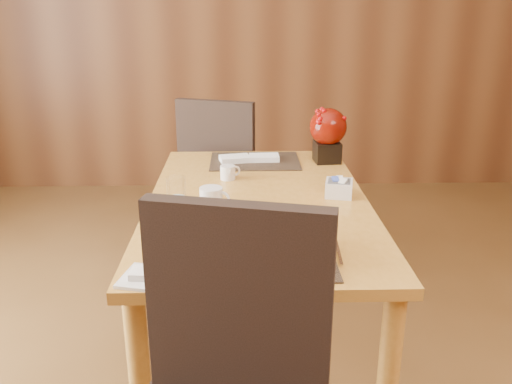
{
  "coord_description": "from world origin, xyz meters",
  "views": [
    {
      "loc": [
        -0.07,
        -1.49,
        1.52
      ],
      "look_at": [
        -0.02,
        0.35,
        0.87
      ],
      "focal_mm": 38.0,
      "sensor_mm": 36.0,
      "label": 1
    }
  ],
  "objects_px": {
    "soup_setting": "(278,238)",
    "coffee_cup": "(211,201)",
    "creamer_jug": "(228,172)",
    "far_chair": "(224,171)",
    "water_glass": "(177,199)",
    "sugar_caddy": "(339,188)",
    "berry_decor": "(328,132)",
    "dining_table": "(258,221)",
    "bread_plate": "(148,277)"
  },
  "relations": [
    {
      "from": "dining_table",
      "to": "coffee_cup",
      "type": "distance_m",
      "value": 0.26
    },
    {
      "from": "water_glass",
      "to": "far_chair",
      "type": "relative_size",
      "value": 0.16
    },
    {
      "from": "soup_setting",
      "to": "creamer_jug",
      "type": "height_order",
      "value": "soup_setting"
    },
    {
      "from": "creamer_jug",
      "to": "far_chair",
      "type": "xyz_separation_m",
      "value": [
        -0.04,
        0.7,
        -0.21
      ]
    },
    {
      "from": "soup_setting",
      "to": "coffee_cup",
      "type": "xyz_separation_m",
      "value": [
        -0.23,
        0.38,
        -0.01
      ]
    },
    {
      "from": "sugar_caddy",
      "to": "far_chair",
      "type": "distance_m",
      "value": 1.09
    },
    {
      "from": "dining_table",
      "to": "sugar_caddy",
      "type": "distance_m",
      "value": 0.36
    },
    {
      "from": "coffee_cup",
      "to": "water_glass",
      "type": "distance_m",
      "value": 0.15
    },
    {
      "from": "soup_setting",
      "to": "sugar_caddy",
      "type": "height_order",
      "value": "soup_setting"
    },
    {
      "from": "sugar_caddy",
      "to": "bread_plate",
      "type": "relative_size",
      "value": 0.73
    },
    {
      "from": "dining_table",
      "to": "berry_decor",
      "type": "xyz_separation_m",
      "value": [
        0.36,
        0.54,
        0.25
      ]
    },
    {
      "from": "coffee_cup",
      "to": "far_chair",
      "type": "bearing_deg",
      "value": 89.37
    },
    {
      "from": "sugar_caddy",
      "to": "creamer_jug",
      "type": "bearing_deg",
      "value": 153.22
    },
    {
      "from": "coffee_cup",
      "to": "sugar_caddy",
      "type": "distance_m",
      "value": 0.55
    },
    {
      "from": "dining_table",
      "to": "berry_decor",
      "type": "relative_size",
      "value": 5.48
    },
    {
      "from": "dining_table",
      "to": "berry_decor",
      "type": "height_order",
      "value": "berry_decor"
    },
    {
      "from": "water_glass",
      "to": "creamer_jug",
      "type": "height_order",
      "value": "water_glass"
    },
    {
      "from": "creamer_jug",
      "to": "far_chair",
      "type": "distance_m",
      "value": 0.74
    },
    {
      "from": "dining_table",
      "to": "soup_setting",
      "type": "bearing_deg",
      "value": -84.83
    },
    {
      "from": "coffee_cup",
      "to": "water_glass",
      "type": "bearing_deg",
      "value": -145.61
    },
    {
      "from": "soup_setting",
      "to": "coffee_cup",
      "type": "relative_size",
      "value": 1.76
    },
    {
      "from": "soup_setting",
      "to": "far_chair",
      "type": "relative_size",
      "value": 0.29
    },
    {
      "from": "coffee_cup",
      "to": "far_chair",
      "type": "distance_m",
      "value": 1.12
    },
    {
      "from": "dining_table",
      "to": "far_chair",
      "type": "relative_size",
      "value": 1.49
    },
    {
      "from": "water_glass",
      "to": "far_chair",
      "type": "height_order",
      "value": "far_chair"
    },
    {
      "from": "soup_setting",
      "to": "berry_decor",
      "type": "height_order",
      "value": "berry_decor"
    },
    {
      "from": "creamer_jug",
      "to": "sugar_caddy",
      "type": "relative_size",
      "value": 0.8
    },
    {
      "from": "soup_setting",
      "to": "water_glass",
      "type": "relative_size",
      "value": 1.78
    },
    {
      "from": "coffee_cup",
      "to": "bread_plate",
      "type": "relative_size",
      "value": 1.12
    },
    {
      "from": "sugar_caddy",
      "to": "berry_decor",
      "type": "distance_m",
      "value": 0.52
    },
    {
      "from": "dining_table",
      "to": "sugar_caddy",
      "type": "bearing_deg",
      "value": 5.41
    },
    {
      "from": "sugar_caddy",
      "to": "coffee_cup",
      "type": "bearing_deg",
      "value": -163.24
    },
    {
      "from": "far_chair",
      "to": "creamer_jug",
      "type": "bearing_deg",
      "value": 111.76
    },
    {
      "from": "bread_plate",
      "to": "berry_decor",
      "type": "bearing_deg",
      "value": 59.6
    },
    {
      "from": "coffee_cup",
      "to": "bread_plate",
      "type": "distance_m",
      "value": 0.57
    },
    {
      "from": "soup_setting",
      "to": "coffee_cup",
      "type": "bearing_deg",
      "value": 124.97
    },
    {
      "from": "bread_plate",
      "to": "far_chair",
      "type": "height_order",
      "value": "far_chair"
    },
    {
      "from": "water_glass",
      "to": "bread_plate",
      "type": "bearing_deg",
      "value": -94.61
    },
    {
      "from": "sugar_caddy",
      "to": "dining_table",
      "type": "bearing_deg",
      "value": -174.59
    },
    {
      "from": "soup_setting",
      "to": "far_chair",
      "type": "xyz_separation_m",
      "value": [
        -0.22,
        1.48,
        -0.24
      ]
    },
    {
      "from": "sugar_caddy",
      "to": "berry_decor",
      "type": "height_order",
      "value": "berry_decor"
    },
    {
      "from": "coffee_cup",
      "to": "berry_decor",
      "type": "height_order",
      "value": "berry_decor"
    },
    {
      "from": "bread_plate",
      "to": "far_chair",
      "type": "xyz_separation_m",
      "value": [
        0.17,
        1.64,
        -0.19
      ]
    },
    {
      "from": "soup_setting",
      "to": "water_glass",
      "type": "xyz_separation_m",
      "value": [
        -0.36,
        0.3,
        0.03
      ]
    },
    {
      "from": "soup_setting",
      "to": "creamer_jug",
      "type": "xyz_separation_m",
      "value": [
        -0.18,
        0.78,
        -0.02
      ]
    },
    {
      "from": "water_glass",
      "to": "creamer_jug",
      "type": "bearing_deg",
      "value": 69.69
    },
    {
      "from": "berry_decor",
      "to": "bread_plate",
      "type": "relative_size",
      "value": 1.83
    },
    {
      "from": "soup_setting",
      "to": "creamer_jug",
      "type": "bearing_deg",
      "value": 106.66
    },
    {
      "from": "dining_table",
      "to": "berry_decor",
      "type": "bearing_deg",
      "value": 56.03
    },
    {
      "from": "dining_table",
      "to": "sugar_caddy",
      "type": "height_order",
      "value": "sugar_caddy"
    }
  ]
}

